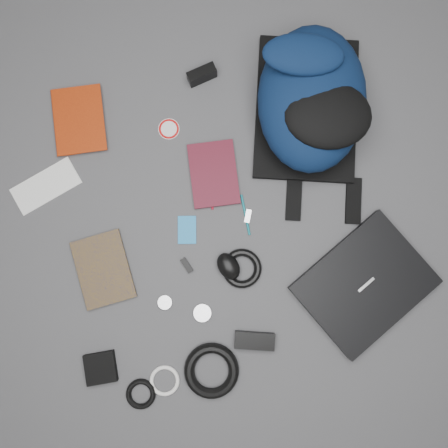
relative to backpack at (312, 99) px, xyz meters
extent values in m
plane|color=#4F4F51|center=(-0.34, -0.33, -0.11)|extent=(4.00, 4.00, 0.00)
cube|color=black|center=(0.07, -0.60, -0.09)|extent=(0.48, 0.45, 0.04)
imported|color=maroon|center=(-0.83, 0.10, -0.10)|extent=(0.18, 0.23, 0.02)
imported|color=#9D750B|center=(-0.83, -0.41, -0.10)|extent=(0.19, 0.24, 0.02)
cube|color=white|center=(-0.89, -0.10, -0.11)|extent=(0.24, 0.17, 0.00)
cube|color=#410C17|center=(-0.34, -0.16, -0.10)|extent=(0.16, 0.22, 0.02)
cube|color=black|center=(-0.32, 0.17, -0.08)|extent=(0.10, 0.06, 0.05)
cylinder|color=white|center=(-0.46, 0.02, -0.11)|extent=(0.08, 0.08, 0.00)
cylinder|color=#0D6D79|center=(-0.26, -0.31, -0.10)|extent=(0.01, 0.13, 0.01)
cylinder|color=#B90E25|center=(-0.34, -0.22, -0.11)|extent=(0.05, 0.12, 0.01)
cube|color=#197ABF|center=(-0.46, -0.32, -0.11)|extent=(0.07, 0.10, 0.00)
cube|color=black|center=(-0.48, -0.44, -0.10)|extent=(0.04, 0.06, 0.01)
cube|color=#BAB9BC|center=(-0.25, -0.32, -0.10)|extent=(0.03, 0.05, 0.01)
ellipsoid|color=black|center=(-0.35, -0.46, -0.08)|extent=(0.10, 0.11, 0.05)
cylinder|color=#B3B4B6|center=(-0.57, -0.54, -0.10)|extent=(0.06, 0.06, 0.01)
cylinder|color=#BCBCBE|center=(-0.46, -0.60, -0.10)|extent=(0.06, 0.06, 0.01)
torus|color=black|center=(-0.31, -0.48, -0.10)|extent=(0.15, 0.15, 0.02)
cube|color=black|center=(-0.31, -0.71, -0.09)|extent=(0.14, 0.08, 0.03)
torus|color=black|center=(-0.46, -0.78, -0.09)|extent=(0.23, 0.23, 0.03)
cube|color=black|center=(-0.80, -0.71, -0.10)|extent=(0.10, 0.10, 0.02)
torus|color=black|center=(-0.69, -0.81, -0.10)|extent=(0.12, 0.12, 0.02)
torus|color=white|center=(-0.61, -0.78, -0.10)|extent=(0.12, 0.12, 0.01)
camera|label=1|loc=(-0.36, -0.44, 1.32)|focal=35.00mm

